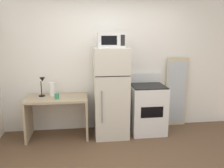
{
  "coord_description": "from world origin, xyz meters",
  "views": [
    {
      "loc": [
        -0.63,
        -2.81,
        1.88
      ],
      "look_at": [
        -0.13,
        1.1,
        1.01
      ],
      "focal_mm": 37.6,
      "sensor_mm": 36.0,
      "label": 1
    }
  ],
  "objects_px": {
    "leaning_mirror": "(176,92)",
    "paper_towel_roll": "(52,89)",
    "microwave": "(111,40)",
    "desk_lamp": "(42,83)",
    "coffee_mug": "(57,96)",
    "refrigerator": "(111,92)",
    "desk": "(57,110)",
    "oven_range": "(147,108)"
  },
  "relations": [
    {
      "from": "refrigerator",
      "to": "oven_range",
      "type": "xyz_separation_m",
      "value": [
        0.71,
        0.03,
        -0.35
      ]
    },
    {
      "from": "oven_range",
      "to": "microwave",
      "type": "bearing_deg",
      "value": -175.9
    },
    {
      "from": "desk_lamp",
      "to": "coffee_mug",
      "type": "relative_size",
      "value": 3.72
    },
    {
      "from": "desk_lamp",
      "to": "oven_range",
      "type": "distance_m",
      "value": 2.0
    },
    {
      "from": "desk_lamp",
      "to": "oven_range",
      "type": "relative_size",
      "value": 0.32
    },
    {
      "from": "desk_lamp",
      "to": "refrigerator",
      "type": "bearing_deg",
      "value": -5.16
    },
    {
      "from": "microwave",
      "to": "leaning_mirror",
      "type": "xyz_separation_m",
      "value": [
        1.37,
        0.31,
        -1.06
      ]
    },
    {
      "from": "leaning_mirror",
      "to": "desk",
      "type": "bearing_deg",
      "value": -173.71
    },
    {
      "from": "leaning_mirror",
      "to": "oven_range",
      "type": "bearing_deg",
      "value": -158.99
    },
    {
      "from": "desk_lamp",
      "to": "microwave",
      "type": "distance_m",
      "value": 1.45
    },
    {
      "from": "microwave",
      "to": "leaning_mirror",
      "type": "relative_size",
      "value": 0.33
    },
    {
      "from": "desk",
      "to": "desk_lamp",
      "type": "relative_size",
      "value": 3.08
    },
    {
      "from": "refrigerator",
      "to": "oven_range",
      "type": "height_order",
      "value": "refrigerator"
    },
    {
      "from": "paper_towel_roll",
      "to": "refrigerator",
      "type": "xyz_separation_m",
      "value": [
        1.06,
        -0.15,
        -0.06
      ]
    },
    {
      "from": "paper_towel_roll",
      "to": "coffee_mug",
      "type": "xyz_separation_m",
      "value": [
        0.1,
        -0.23,
        -0.07
      ]
    },
    {
      "from": "leaning_mirror",
      "to": "paper_towel_roll",
      "type": "bearing_deg",
      "value": -176.9
    },
    {
      "from": "leaning_mirror",
      "to": "desk_lamp",
      "type": "bearing_deg",
      "value": -176.17
    },
    {
      "from": "microwave",
      "to": "oven_range",
      "type": "height_order",
      "value": "microwave"
    },
    {
      "from": "paper_towel_roll",
      "to": "microwave",
      "type": "xyz_separation_m",
      "value": [
        1.06,
        -0.17,
        0.89
      ]
    },
    {
      "from": "paper_towel_roll",
      "to": "leaning_mirror",
      "type": "distance_m",
      "value": 2.44
    },
    {
      "from": "oven_range",
      "to": "leaning_mirror",
      "type": "xyz_separation_m",
      "value": [
        0.66,
        0.26,
        0.23
      ]
    },
    {
      "from": "desk_lamp",
      "to": "leaning_mirror",
      "type": "height_order",
      "value": "leaning_mirror"
    },
    {
      "from": "desk",
      "to": "paper_towel_roll",
      "type": "bearing_deg",
      "value": 124.88
    },
    {
      "from": "coffee_mug",
      "to": "oven_range",
      "type": "relative_size",
      "value": 0.09
    },
    {
      "from": "leaning_mirror",
      "to": "refrigerator",
      "type": "bearing_deg",
      "value": -168.27
    },
    {
      "from": "desk",
      "to": "microwave",
      "type": "height_order",
      "value": "microwave"
    },
    {
      "from": "refrigerator",
      "to": "paper_towel_roll",
      "type": "bearing_deg",
      "value": 171.8
    },
    {
      "from": "paper_towel_roll",
      "to": "coffee_mug",
      "type": "bearing_deg",
      "value": -65.52
    },
    {
      "from": "coffee_mug",
      "to": "oven_range",
      "type": "xyz_separation_m",
      "value": [
        1.66,
        0.1,
        -0.33
      ]
    },
    {
      "from": "desk_lamp",
      "to": "coffee_mug",
      "type": "height_order",
      "value": "desk_lamp"
    },
    {
      "from": "coffee_mug",
      "to": "desk_lamp",
      "type": "bearing_deg",
      "value": 145.42
    },
    {
      "from": "microwave",
      "to": "refrigerator",
      "type": "bearing_deg",
      "value": 90.31
    },
    {
      "from": "desk_lamp",
      "to": "refrigerator",
      "type": "relative_size",
      "value": 0.22
    },
    {
      "from": "coffee_mug",
      "to": "refrigerator",
      "type": "bearing_deg",
      "value": 4.38
    },
    {
      "from": "microwave",
      "to": "desk",
      "type": "bearing_deg",
      "value": 177.22
    },
    {
      "from": "desk_lamp",
      "to": "microwave",
      "type": "height_order",
      "value": "microwave"
    },
    {
      "from": "coffee_mug",
      "to": "microwave",
      "type": "xyz_separation_m",
      "value": [
        0.96,
        0.05,
        0.96
      ]
    },
    {
      "from": "desk",
      "to": "desk_lamp",
      "type": "height_order",
      "value": "desk_lamp"
    },
    {
      "from": "coffee_mug",
      "to": "paper_towel_roll",
      "type": "bearing_deg",
      "value": 114.48
    },
    {
      "from": "desk_lamp",
      "to": "coffee_mug",
      "type": "bearing_deg",
      "value": -34.58
    },
    {
      "from": "microwave",
      "to": "leaning_mirror",
      "type": "height_order",
      "value": "microwave"
    },
    {
      "from": "desk",
      "to": "microwave",
      "type": "bearing_deg",
      "value": -2.78
    }
  ]
}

